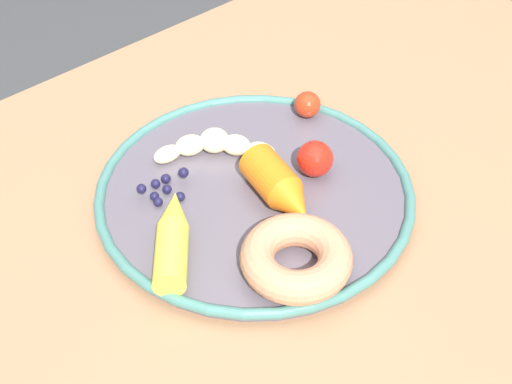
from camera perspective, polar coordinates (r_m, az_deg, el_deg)
dining_table at (r=0.93m, az=1.15°, el=-3.89°), size 1.13×0.71×0.70m
plate at (r=0.84m, az=0.00°, el=-0.14°), size 0.35×0.35×0.02m
banana at (r=0.88m, az=-3.11°, el=3.51°), size 0.12×0.10×0.03m
carrot_orange at (r=0.81m, az=1.83°, el=0.32°), size 0.06×0.11×0.04m
carrot_yellow at (r=0.77m, az=-6.27°, el=-3.34°), size 0.11×0.12×0.03m
donut at (r=0.75m, az=3.02°, el=-4.94°), size 0.16×0.16×0.03m
blueberry_pile at (r=0.84m, az=-6.87°, el=0.34°), size 0.06×0.05×0.02m
tomato_near at (r=0.94m, az=3.87°, el=6.54°), size 0.03×0.03×0.03m
tomato_mid at (r=0.85m, az=4.43°, el=2.49°), size 0.04×0.04×0.04m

